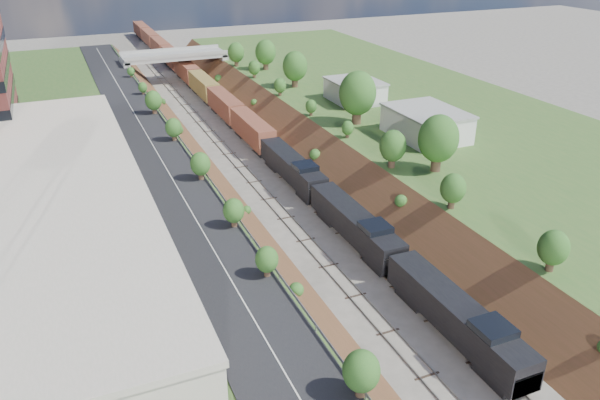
# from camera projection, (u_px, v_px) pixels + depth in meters

# --- Properties ---
(platform_left) EXTENTS (44.00, 180.00, 5.00)m
(platform_left) POSITION_uv_depth(u_px,v_px,m) (27.00, 192.00, 76.93)
(platform_left) COLOR #386027
(platform_left) RESTS_ON ground
(platform_right) EXTENTS (44.00, 180.00, 5.00)m
(platform_right) POSITION_uv_depth(u_px,v_px,m) (444.00, 130.00, 100.33)
(platform_right) COLOR #386027
(platform_right) RESTS_ON ground
(embankment_left) EXTENTS (10.00, 180.00, 10.00)m
(embankment_left) POSITION_uv_depth(u_px,v_px,m) (193.00, 183.00, 85.80)
(embankment_left) COLOR brown
(embankment_left) RESTS_ON ground
(embankment_right) EXTENTS (10.00, 180.00, 10.00)m
(embankment_right) POSITION_uv_depth(u_px,v_px,m) (328.00, 161.00, 93.59)
(embankment_right) COLOR brown
(embankment_right) RESTS_ON ground
(rail_left_track) EXTENTS (1.58, 180.00, 0.18)m
(rail_left_track) POSITION_uv_depth(u_px,v_px,m) (247.00, 174.00, 88.73)
(rail_left_track) COLOR gray
(rail_left_track) RESTS_ON ground
(rail_right_track) EXTENTS (1.58, 180.00, 0.18)m
(rail_right_track) POSITION_uv_depth(u_px,v_px,m) (279.00, 169.00, 90.58)
(rail_right_track) COLOR gray
(rail_right_track) RESTS_ON ground
(road) EXTENTS (8.00, 180.00, 0.10)m
(road) POSITION_uv_depth(u_px,v_px,m) (158.00, 155.00, 82.05)
(road) COLOR black
(road) RESTS_ON platform_left
(guardrail) EXTENTS (0.10, 171.00, 0.70)m
(guardrail) POSITION_uv_depth(u_px,v_px,m) (187.00, 148.00, 83.13)
(guardrail) COLOR #99999E
(guardrail) RESTS_ON platform_left
(commercial_building) EXTENTS (14.30, 62.30, 7.00)m
(commercial_building) POSITION_uv_depth(u_px,v_px,m) (70.00, 212.00, 57.83)
(commercial_building) COLOR brown
(commercial_building) RESTS_ON platform_left
(overpass) EXTENTS (24.50, 8.30, 7.40)m
(overpass) POSITION_uv_depth(u_px,v_px,m) (175.00, 61.00, 139.22)
(overpass) COLOR gray
(overpass) RESTS_ON ground
(white_building_near) EXTENTS (9.00, 12.00, 4.00)m
(white_building_near) POSITION_uv_depth(u_px,v_px,m) (426.00, 124.00, 88.39)
(white_building_near) COLOR silver
(white_building_near) RESTS_ON platform_right
(white_building_far) EXTENTS (8.00, 10.00, 3.60)m
(white_building_far) POSITION_uv_depth(u_px,v_px,m) (355.00, 92.00, 106.61)
(white_building_far) COLOR silver
(white_building_far) RESTS_ON platform_right
(tree_right_large) EXTENTS (5.25, 5.25, 7.61)m
(tree_right_large) POSITION_uv_depth(u_px,v_px,m) (438.00, 139.00, 75.08)
(tree_right_large) COLOR #473323
(tree_right_large) RESTS_ON platform_right
(tree_left_crest) EXTENTS (2.45, 2.45, 3.55)m
(tree_left_crest) POSITION_uv_depth(u_px,v_px,m) (290.00, 282.00, 49.21)
(tree_left_crest) COLOR #473323
(tree_left_crest) RESTS_ON platform_left
(freight_train) EXTENTS (3.07, 189.04, 4.58)m
(freight_train) POSITION_uv_depth(u_px,v_px,m) (205.00, 87.00, 126.35)
(freight_train) COLOR black
(freight_train) RESTS_ON ground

